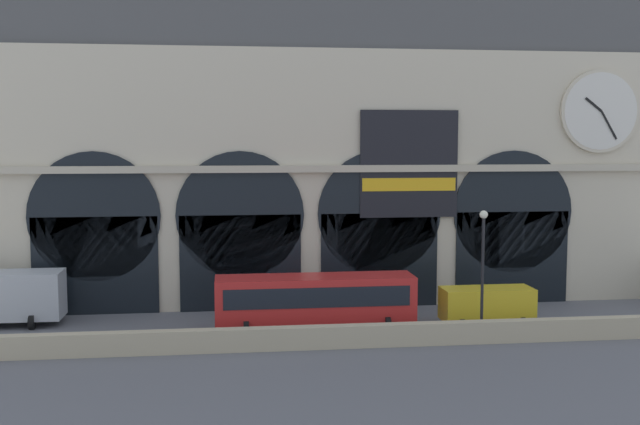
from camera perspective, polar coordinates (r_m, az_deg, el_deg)
name	(u,v)px	position (r m, az deg, el deg)	size (l,w,h in m)	color
ground_plane	(321,327)	(42.82, 0.05, -8.78)	(200.00, 200.00, 0.00)	slate
quay_parapet_wall	(331,337)	(38.62, 0.84, -9.47)	(90.00, 0.70, 1.16)	#BCAD8C
station_building	(306,146)	(49.36, -1.06, 5.09)	(45.66, 6.21, 20.98)	beige
bus_center	(315,300)	(41.61, -0.38, -6.68)	(11.00, 3.25, 3.10)	red
van_mideast	(487,304)	(44.00, 12.63, -6.86)	(5.20, 2.48, 2.20)	gold
street_lamp_quayside	(483,257)	(40.53, 12.33, -3.35)	(0.44, 0.44, 6.90)	black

